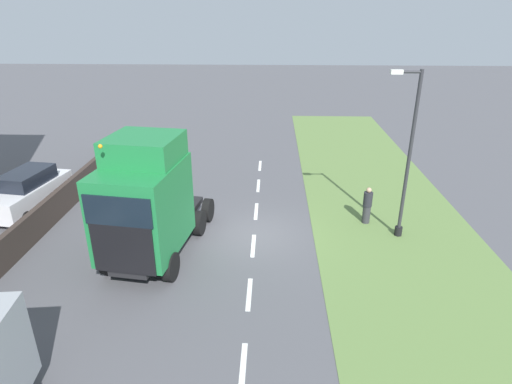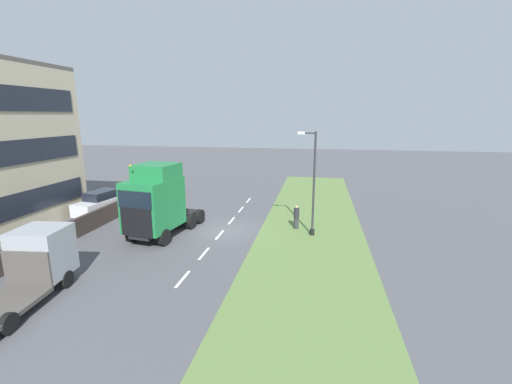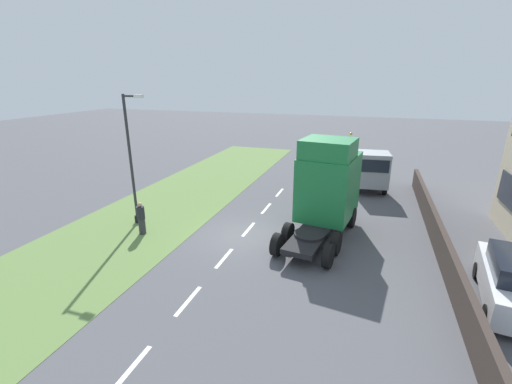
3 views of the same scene
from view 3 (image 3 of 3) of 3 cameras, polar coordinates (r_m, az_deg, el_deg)
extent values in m
plane|color=#515156|center=(17.30, -2.26, -7.41)|extent=(120.00, 120.00, 0.00)
cube|color=#607F42|center=(20.05, -18.58, -4.64)|extent=(7.00, 44.00, 0.01)
cube|color=white|center=(11.05, -20.22, -26.02)|extent=(0.16, 1.80, 0.00)
cube|color=white|center=(13.02, -11.21, -17.35)|extent=(0.16, 1.80, 0.00)
cube|color=white|center=(15.42, -5.32, -10.92)|extent=(0.16, 1.80, 0.00)
cube|color=white|center=(18.06, -1.25, -6.23)|extent=(0.16, 1.80, 0.00)
cube|color=white|center=(20.86, 1.71, -2.74)|extent=(0.16, 1.80, 0.00)
cube|color=white|center=(23.76, 3.95, -0.08)|extent=(0.16, 1.80, 0.00)
cube|color=#382D28|center=(16.46, 28.90, -8.85)|extent=(0.25, 24.00, 1.27)
cube|color=black|center=(17.06, 10.36, -5.64)|extent=(2.27, 6.56, 0.24)
cube|color=#1E7A3D|center=(17.79, 12.01, 1.06)|extent=(2.98, 3.85, 3.12)
cube|color=black|center=(19.66, 13.24, 0.54)|extent=(2.12, 0.36, 1.75)
cube|color=black|center=(19.29, 13.54, 4.43)|extent=(2.25, 0.38, 1.00)
cube|color=#1E7A3D|center=(16.80, 11.99, 7.13)|extent=(2.69, 2.61, 0.90)
sphere|color=orange|center=(18.09, 15.57, 9.32)|extent=(0.14, 0.14, 0.14)
cylinder|color=black|center=(15.72, 8.87, -7.00)|extent=(1.56, 1.56, 0.12)
cylinder|color=black|center=(19.41, 8.98, -2.99)|extent=(0.46, 1.07, 1.04)
cylinder|color=black|center=(18.91, 15.66, -4.07)|extent=(0.46, 1.07, 1.04)
cylinder|color=black|center=(16.47, 5.32, -6.87)|extent=(0.46, 1.07, 1.04)
cylinder|color=black|center=(15.88, 13.18, -8.32)|extent=(0.46, 1.07, 1.04)
cylinder|color=black|center=(15.40, 3.55, -8.72)|extent=(0.46, 1.07, 1.04)
cylinder|color=black|center=(14.77, 11.96, -10.38)|extent=(0.46, 1.07, 1.04)
cube|color=#999EA3|center=(24.38, 18.77, 3.64)|extent=(2.29, 2.24, 2.27)
cube|color=black|center=(23.28, 19.14, 4.08)|extent=(1.82, 0.25, 0.82)
cube|color=#4C4742|center=(27.46, 17.89, 2.67)|extent=(2.49, 3.96, 0.18)
cube|color=#4C4742|center=(25.48, 18.45, 3.49)|extent=(2.08, 0.33, 1.59)
cylinder|color=black|center=(24.86, 20.65, 0.54)|extent=(0.33, 0.82, 0.80)
cylinder|color=black|center=(24.63, 16.25, 0.84)|extent=(0.33, 0.82, 0.80)
cylinder|color=black|center=(28.15, 19.71, 2.67)|extent=(0.33, 0.82, 0.80)
cylinder|color=black|center=(27.95, 15.82, 2.94)|extent=(0.33, 0.82, 0.80)
cube|color=silver|center=(15.06, 36.86, -12.36)|extent=(2.33, 4.75, 0.98)
cylinder|color=black|center=(16.39, 32.92, -10.93)|extent=(0.28, 0.66, 0.64)
cylinder|color=black|center=(13.85, 34.08, -16.57)|extent=(0.28, 0.66, 0.64)
cylinder|color=black|center=(19.89, -19.12, -4.29)|extent=(0.31, 0.31, 0.40)
cylinder|color=#2D2D33|center=(18.94, -20.13, 4.71)|extent=(0.14, 0.14, 6.82)
cylinder|color=#2D2D33|center=(18.22, -20.15, 14.78)|extent=(0.90, 0.10, 0.10)
cube|color=silver|center=(17.94, -18.98, 14.86)|extent=(0.44, 0.20, 0.16)
cylinder|color=#333338|center=(18.33, -18.45, -5.45)|extent=(0.34, 0.34, 0.82)
cylinder|color=#26262D|center=(18.06, -18.68, -3.31)|extent=(0.39, 0.39, 0.65)
sphere|color=tan|center=(17.91, -18.82, -2.01)|extent=(0.22, 0.22, 0.22)
camera|label=1|loc=(31.11, 7.36, 20.65)|focal=30.00mm
camera|label=2|loc=(38.16, 0.41, 18.87)|focal=24.00mm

